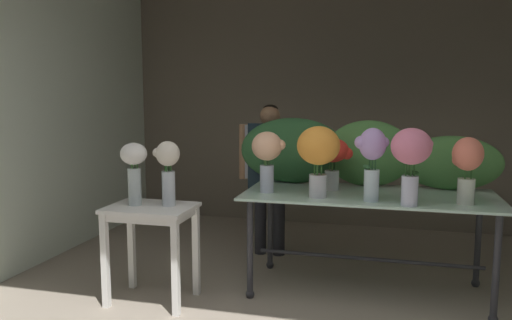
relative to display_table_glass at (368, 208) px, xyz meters
name	(u,v)px	position (x,y,z in m)	size (l,w,h in m)	color
ground_plane	(304,278)	(-0.55, 0.19, -0.71)	(8.76, 8.76, 0.00)	gray
wall_back	(331,106)	(-0.55, 2.18, 0.78)	(5.16, 0.12, 2.98)	#706656
wall_left	(46,108)	(-3.13, 0.19, 0.78)	(0.12, 4.10, 2.98)	silver
display_table_glass	(368,208)	(0.00, 0.00, 0.00)	(1.99, 0.91, 0.83)	#AFD4BF
side_table_white	(151,222)	(-1.62, -0.60, -0.07)	(0.66, 0.48, 0.76)	white
florist	(270,163)	(-1.00, 0.76, 0.24)	(0.64, 0.24, 1.52)	#232328
foliage_backdrop	(351,154)	(-0.17, 0.34, 0.40)	(2.23, 0.28, 0.59)	#28562D
vase_sunset_roses	(319,151)	(-0.38, -0.25, 0.48)	(0.33, 0.33, 0.55)	silver
vase_coral_tulips	(467,164)	(0.69, -0.22, 0.42)	(0.22, 0.22, 0.49)	silver
vase_lilac_lilies	(372,156)	(0.02, -0.29, 0.46)	(0.25, 0.20, 0.55)	silver
vase_peach_stock	(267,153)	(-0.81, -0.15, 0.44)	(0.27, 0.25, 0.50)	silver
vase_scarlet_hydrangea	(333,156)	(-0.30, 0.08, 0.41)	(0.32, 0.27, 0.44)	silver
vase_rosy_freesia	(411,154)	(0.29, -0.37, 0.49)	(0.29, 0.29, 0.56)	silver
vase_white_roses_tall	(134,167)	(-1.76, -0.60, 0.36)	(0.20, 0.20, 0.49)	silver
vase_cream_lisianthus_tall	(168,167)	(-1.49, -0.56, 0.36)	(0.20, 0.18, 0.50)	silver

